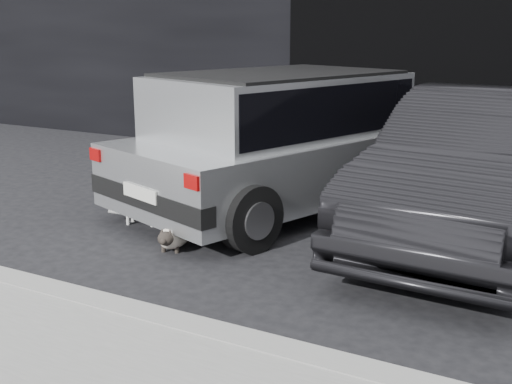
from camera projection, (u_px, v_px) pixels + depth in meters
The scene contains 8 objects.
ground at pixel (219, 219), 7.45m from camera, with size 80.00×80.00×0.00m, color black.
building_facade at pixel (441, 7), 11.46m from camera, with size 34.00×4.00×5.00m, color black.
garage_opening at pixel (406, 83), 10.05m from camera, with size 4.00×0.10×2.60m, color black.
curb at pixel (148, 319), 4.76m from camera, with size 18.00×0.25×0.12m, color gray.
silver_hatchback at pixel (287, 134), 7.81m from camera, with size 3.32×4.87×1.65m.
second_car at pixel (482, 166), 6.62m from camera, with size 1.63×4.68×1.54m, color black.
cat_siamese at pixel (174, 236), 6.42m from camera, with size 0.42×0.79×0.28m.
cat_white at pixel (145, 210), 7.20m from camera, with size 0.72×0.36×0.35m.
Camera 1 is at (3.80, -6.06, 2.17)m, focal length 45.00 mm.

